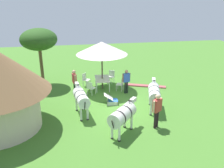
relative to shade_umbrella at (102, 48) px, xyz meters
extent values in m
plane|color=#457A2B|center=(-2.84, -0.53, -2.82)|extent=(36.00, 36.00, 0.00)
cylinder|color=brown|center=(0.00, 0.00, -1.61)|extent=(0.10, 0.10, 2.42)
cone|color=beige|center=(0.00, 0.00, 0.00)|extent=(3.36, 3.36, 0.82)
cube|color=silver|center=(0.00, 0.00, -2.10)|extent=(1.61, 1.06, 0.04)
cylinder|color=silver|center=(-0.69, 0.47, -2.47)|extent=(0.06, 0.06, 0.70)
cylinder|color=silver|center=(0.74, 0.37, -2.47)|extent=(0.06, 0.06, 0.70)
cylinder|color=silver|center=(-0.74, -0.37, -2.47)|extent=(0.06, 0.06, 0.70)
cylinder|color=silver|center=(0.69, -0.47, -2.47)|extent=(0.06, 0.06, 0.70)
cube|color=white|center=(-0.56, -1.09, -2.37)|extent=(0.58, 0.57, 0.04)
cube|color=white|center=(-0.64, -1.26, -2.15)|extent=(0.41, 0.24, 0.45)
cylinder|color=white|center=(-0.65, -0.85, -2.60)|extent=(0.04, 0.04, 0.45)
cylinder|color=white|center=(-0.31, -1.02, -2.60)|extent=(0.04, 0.04, 0.45)
cylinder|color=white|center=(-0.81, -1.17, -2.60)|extent=(0.04, 0.04, 0.45)
cylinder|color=white|center=(-0.47, -1.34, -2.60)|extent=(0.04, 0.04, 0.45)
cube|color=silver|center=(0.98, -0.73, -2.37)|extent=(0.60, 0.60, 0.04)
cube|color=silver|center=(1.13, -0.85, -2.15)|extent=(0.30, 0.38, 0.45)
cylinder|color=silver|center=(0.72, -0.78, -2.60)|extent=(0.04, 0.04, 0.45)
cylinder|color=silver|center=(0.95, -0.47, -2.60)|extent=(0.04, 0.04, 0.45)
cylinder|color=silver|center=(1.01, -0.99, -2.60)|extent=(0.04, 0.04, 0.45)
cylinder|color=silver|center=(1.24, -0.69, -2.60)|extent=(0.04, 0.04, 0.45)
cube|color=silver|center=(0.67, 1.03, -2.37)|extent=(0.60, 0.59, 0.04)
cube|color=silver|center=(0.78, 1.18, -2.15)|extent=(0.39, 0.27, 0.45)
cylinder|color=silver|center=(0.73, 0.77, -2.60)|extent=(0.04, 0.04, 0.45)
cylinder|color=silver|center=(0.42, 0.98, -2.60)|extent=(0.04, 0.04, 0.45)
cylinder|color=silver|center=(0.93, 1.07, -2.60)|extent=(0.04, 0.04, 0.45)
cylinder|color=silver|center=(0.61, 1.28, -2.60)|extent=(0.04, 0.04, 0.45)
cube|color=white|center=(-0.89, 0.84, -2.37)|extent=(0.61, 0.61, 0.04)
cube|color=white|center=(-1.03, 0.98, -2.15)|extent=(0.33, 0.35, 0.45)
cylinder|color=white|center=(-0.63, 0.86, -2.60)|extent=(0.04, 0.04, 0.45)
cylinder|color=white|center=(-0.89, 0.58, -2.60)|extent=(0.04, 0.04, 0.45)
cylinder|color=white|center=(-0.89, 1.11, -2.60)|extent=(0.04, 0.04, 0.45)
cylinder|color=white|center=(-1.15, 0.83, -2.60)|extent=(0.04, 0.04, 0.45)
cylinder|color=black|center=(-0.84, 1.87, -2.41)|extent=(0.12, 0.12, 0.83)
cylinder|color=black|center=(-0.70, 1.90, -2.41)|extent=(0.12, 0.12, 0.83)
cube|color=#AE363A|center=(-0.77, 1.88, -1.70)|extent=(0.48, 0.29, 0.59)
cylinder|color=tan|center=(-1.02, 1.83, -1.68)|extent=(0.09, 0.09, 0.55)
cylinder|color=tan|center=(-0.52, 1.94, -1.68)|extent=(0.09, 0.09, 0.55)
sphere|color=tan|center=(-0.77, 1.88, -1.27)|extent=(0.22, 0.22, 0.22)
cylinder|color=black|center=(-1.06, -1.49, -2.43)|extent=(0.12, 0.12, 0.79)
cylinder|color=black|center=(-1.09, -1.35, -2.43)|extent=(0.12, 0.12, 0.79)
cube|color=#3253BB|center=(-1.07, -1.42, -1.75)|extent=(0.30, 0.47, 0.56)
cylinder|color=#956856|center=(-1.01, -1.66, -1.73)|extent=(0.08, 0.08, 0.53)
cylinder|color=#956856|center=(-1.13, -1.18, -1.73)|extent=(0.08, 0.08, 0.53)
sphere|color=#956856|center=(-1.07, -1.42, -1.34)|extent=(0.21, 0.21, 0.21)
cylinder|color=black|center=(-5.55, -1.82, -2.38)|extent=(0.13, 0.13, 0.88)
cylinder|color=black|center=(-5.46, -1.95, -2.38)|extent=(0.13, 0.13, 0.88)
cube|color=#B63A34|center=(-5.50, -1.88, -1.63)|extent=(0.45, 0.52, 0.63)
cylinder|color=beige|center=(-5.65, -1.66, -1.61)|extent=(0.09, 0.09, 0.59)
cylinder|color=beige|center=(-5.35, -2.10, -1.61)|extent=(0.09, 0.09, 0.59)
sphere|color=beige|center=(-5.50, -1.88, -1.17)|extent=(0.24, 0.24, 0.24)
cube|color=#2C67B8|center=(-2.48, -0.30, -2.60)|extent=(0.57, 0.60, 0.03)
cube|color=white|center=(-2.46, -0.03, -2.37)|extent=(0.57, 0.56, 0.35)
cube|color=silver|center=(-2.22, -0.27, -2.71)|extent=(0.10, 0.61, 0.22)
cube|color=silver|center=(-2.74, -0.22, -2.71)|extent=(0.10, 0.61, 0.22)
cylinder|color=silver|center=(-3.59, 1.60, -1.80)|extent=(1.68, 0.86, 0.62)
cylinder|color=black|center=(-3.91, 1.55, -1.80)|extent=(0.18, 0.63, 0.63)
cylinder|color=black|center=(-3.31, 1.64, -1.80)|extent=(0.18, 0.63, 0.63)
cylinder|color=silver|center=(-2.80, 1.72, -1.62)|extent=(0.56, 0.36, 0.49)
cube|color=silver|center=(-2.52, 1.77, -1.46)|extent=(0.42, 0.24, 0.20)
cube|color=black|center=(-2.34, 1.80, -1.49)|extent=(0.14, 0.14, 0.12)
cube|color=black|center=(-2.80, 1.72, -1.42)|extent=(0.37, 0.10, 0.28)
cylinder|color=silver|center=(-3.02, 1.86, -2.43)|extent=(0.11, 0.11, 0.79)
cylinder|color=black|center=(-3.02, 1.86, -2.79)|extent=(0.13, 0.13, 0.06)
cylinder|color=silver|center=(-2.96, 1.53, -2.43)|extent=(0.11, 0.11, 0.79)
cylinder|color=black|center=(-2.96, 1.53, -2.79)|extent=(0.13, 0.13, 0.06)
cylinder|color=silver|center=(-4.22, 1.67, -2.43)|extent=(0.11, 0.11, 0.79)
cylinder|color=black|center=(-4.22, 1.67, -2.79)|extent=(0.13, 0.13, 0.06)
cylinder|color=silver|center=(-4.17, 1.34, -2.43)|extent=(0.11, 0.11, 0.79)
cylinder|color=black|center=(-4.17, 1.34, -2.79)|extent=(0.13, 0.13, 0.06)
cylinder|color=black|center=(-4.44, 1.47, -1.90)|extent=(0.24, 0.09, 0.53)
cylinder|color=silver|center=(-3.68, -2.39, -1.79)|extent=(1.80, 1.08, 0.63)
cylinder|color=black|center=(-4.00, -2.29, -1.79)|extent=(0.26, 0.64, 0.64)
cylinder|color=black|center=(-3.39, -2.47, -1.79)|extent=(0.26, 0.64, 0.64)
cylinder|color=silver|center=(-2.87, -2.63, -1.61)|extent=(0.59, 0.42, 0.49)
cube|color=silver|center=(-2.60, -2.70, -1.45)|extent=(0.43, 0.29, 0.20)
cube|color=black|center=(-2.43, -2.76, -1.48)|extent=(0.15, 0.15, 0.12)
cube|color=black|center=(-2.87, -2.63, -1.41)|extent=(0.36, 0.14, 0.28)
cylinder|color=silver|center=(-3.01, -2.40, -2.42)|extent=(0.11, 0.11, 0.80)
cylinder|color=black|center=(-3.01, -2.40, -2.79)|extent=(0.13, 0.13, 0.06)
cylinder|color=silver|center=(-3.11, -2.73, -2.42)|extent=(0.11, 0.11, 0.80)
cylinder|color=black|center=(-3.11, -2.73, -2.79)|extent=(0.13, 0.13, 0.06)
cylinder|color=silver|center=(-4.24, -2.04, -2.42)|extent=(0.11, 0.11, 0.80)
cylinder|color=black|center=(-4.24, -2.04, -2.79)|extent=(0.13, 0.13, 0.06)
cylinder|color=silver|center=(-4.34, -2.37, -2.42)|extent=(0.11, 0.11, 0.80)
cylinder|color=black|center=(-4.34, -2.37, -2.79)|extent=(0.13, 0.13, 0.06)
cylinder|color=black|center=(-4.54, -2.13, -1.89)|extent=(0.24, 0.11, 0.53)
cylinder|color=silver|center=(-5.76, -0.14, -1.84)|extent=(1.59, 1.52, 0.68)
cylinder|color=black|center=(-5.99, 0.06, -1.84)|extent=(0.52, 0.57, 0.70)
cylinder|color=black|center=(-5.56, -0.32, -1.84)|extent=(0.52, 0.57, 0.70)
cylinder|color=silver|center=(-5.19, -0.65, -1.66)|extent=(0.61, 0.59, 0.51)
cube|color=silver|center=(-4.98, -0.83, -1.50)|extent=(0.42, 0.40, 0.20)
cube|color=black|center=(-4.85, -0.95, -1.53)|extent=(0.17, 0.17, 0.12)
cube|color=black|center=(-5.19, -0.65, -1.46)|extent=(0.30, 0.27, 0.28)
cylinder|color=silver|center=(-5.21, -0.38, -2.46)|extent=(0.11, 0.11, 0.72)
cylinder|color=black|center=(-5.21, -0.38, -2.79)|extent=(0.13, 0.13, 0.06)
cylinder|color=silver|center=(-5.45, -0.66, -2.46)|extent=(0.11, 0.11, 0.72)
cylinder|color=black|center=(-5.45, -0.66, -2.79)|extent=(0.13, 0.13, 0.06)
cylinder|color=silver|center=(-6.07, 0.39, -2.46)|extent=(0.11, 0.11, 0.72)
cylinder|color=black|center=(-6.07, 0.39, -2.79)|extent=(0.13, 0.13, 0.06)
cylinder|color=silver|center=(-6.32, 0.11, -2.46)|extent=(0.11, 0.11, 0.72)
cylinder|color=black|center=(-6.32, 0.11, -2.79)|extent=(0.13, 0.13, 0.06)
cylinder|color=black|center=(-6.37, 0.40, -1.94)|extent=(0.21, 0.19, 0.53)
cylinder|color=brown|center=(1.53, 4.08, -1.54)|extent=(0.22, 0.22, 2.56)
ellipsoid|color=#28501B|center=(1.53, 4.08, 0.42)|extent=(2.47, 2.47, 1.48)
cube|color=#AA4E52|center=(-0.13, -3.04, -2.78)|extent=(1.34, 2.74, 0.08)
camera|label=1|loc=(-15.13, 1.97, 3.35)|focal=38.26mm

